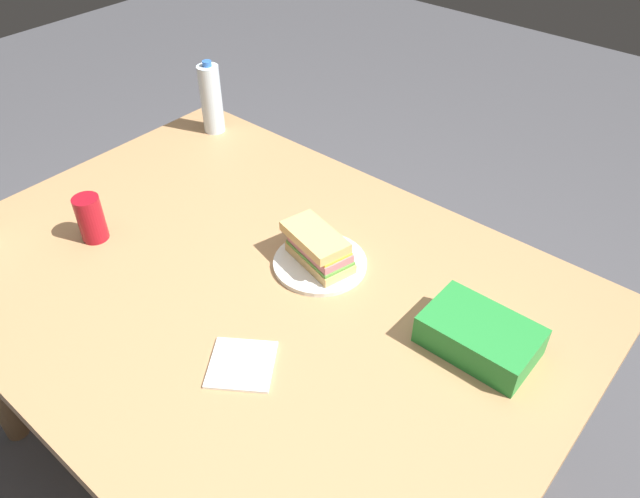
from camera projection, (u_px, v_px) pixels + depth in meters
name	position (u px, v px, depth m)	size (l,w,h in m)	color
ground_plane	(268.00, 455.00, 1.91)	(8.00, 8.00, 0.00)	#4C4C51
dining_table	(253.00, 305.00, 1.48)	(1.51, 1.09, 0.75)	tan
paper_plate	(320.00, 263.00, 1.47)	(0.23, 0.23, 0.01)	white
sandwich	(318.00, 248.00, 1.44)	(0.20, 0.13, 0.08)	#DBB26B
soda_can_red	(91.00, 218.00, 1.51)	(0.07, 0.07, 0.12)	maroon
chip_bag	(480.00, 336.00, 1.25)	(0.23, 0.15, 0.07)	#268C38
water_bottle_tall	(211.00, 99.00, 1.91)	(0.07, 0.07, 0.23)	silver
paper_napkin	(242.00, 364.00, 1.23)	(0.13, 0.13, 0.01)	white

